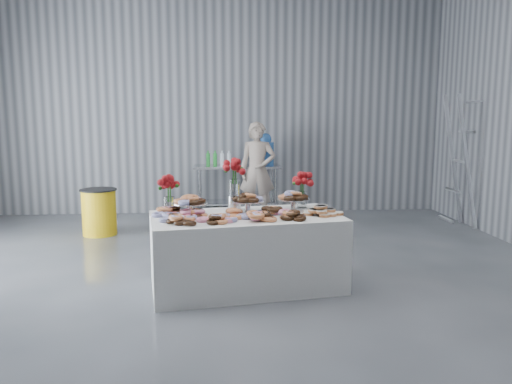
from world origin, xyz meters
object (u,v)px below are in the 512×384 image
at_px(person, 257,171).
at_px(display_table, 246,251).
at_px(stepladder, 460,161).
at_px(prep_table, 237,181).
at_px(water_jug, 266,151).
at_px(trash_barrel, 99,212).

bearing_deg(person, display_table, -90.58).
height_order(display_table, stepladder, stepladder).
height_order(prep_table, water_jug, water_jug).
height_order(display_table, person, person).
bearing_deg(person, water_jug, 68.81).
relative_size(prep_table, stepladder, 0.72).
bearing_deg(trash_barrel, water_jug, 25.33).
bearing_deg(stepladder, display_table, -143.73).
distance_m(display_table, person, 3.40).
bearing_deg(display_table, stepladder, 36.27).
xyz_separation_m(water_jug, person, (-0.17, -0.33, -0.32)).
height_order(person, trash_barrel, person).
distance_m(prep_table, trash_barrel, 2.45).
distance_m(water_jug, person, 0.49).
relative_size(display_table, trash_barrel, 2.77).
height_order(water_jug, person, person).
relative_size(trash_barrel, stepladder, 0.33).
distance_m(display_table, water_jug, 3.80).
xyz_separation_m(water_jug, stepladder, (2.96, -1.10, -0.10)).
height_order(prep_table, stepladder, stepladder).
bearing_deg(trash_barrel, stepladder, 1.29).
distance_m(prep_table, water_jug, 0.73).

